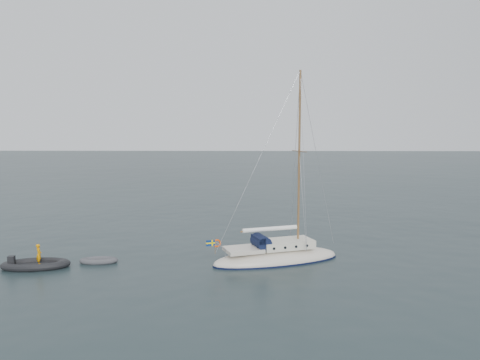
{
  "coord_description": "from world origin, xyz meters",
  "views": [
    {
      "loc": [
        0.65,
        -31.06,
        8.83
      ],
      "look_at": [
        0.05,
        0.0,
        5.36
      ],
      "focal_mm": 35.0,
      "sensor_mm": 36.0,
      "label": 1
    }
  ],
  "objects": [
    {
      "name": "sailboat",
      "position": [
        2.5,
        -0.74,
        0.99
      ],
      "size": [
        9.23,
        2.77,
        13.14
      ],
      "rotation": [
        0.0,
        0.0,
        0.35
      ],
      "color": "beige",
      "rests_on": "ground"
    },
    {
      "name": "dinghy",
      "position": [
        -9.23,
        -1.3,
        0.16
      ],
      "size": [
        2.49,
        1.13,
        0.36
      ],
      "rotation": [
        0.0,
        0.0,
        0.1
      ],
      "color": "#48494D",
      "rests_on": "ground"
    },
    {
      "name": "rib",
      "position": [
        -12.89,
        -2.49,
        0.25
      ],
      "size": [
        4.27,
        1.94,
        1.56
      ],
      "rotation": [
        0.0,
        0.0,
        0.16
      ],
      "color": "black",
      "rests_on": "ground"
    },
    {
      "name": "ground",
      "position": [
        0.0,
        0.0,
        0.0
      ],
      "size": [
        300.0,
        300.0,
        0.0
      ],
      "primitive_type": "plane",
      "color": "black",
      "rests_on": "ground"
    }
  ]
}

